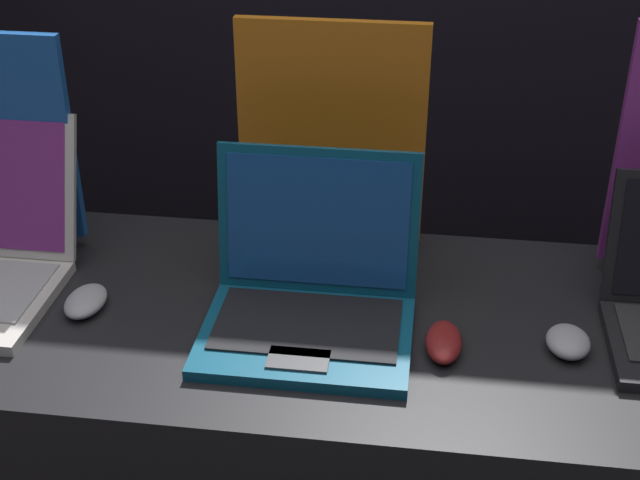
% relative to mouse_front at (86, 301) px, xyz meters
% --- Properties ---
extents(mouse_front, '(0.07, 0.11, 0.03)m').
position_rel_mouse_front_xyz_m(mouse_front, '(0.00, 0.00, 0.00)').
color(mouse_front, '#B2B2B7').
rests_on(mouse_front, display_counter).
extents(laptop_middle, '(0.35, 0.31, 0.28)m').
position_rel_mouse_front_xyz_m(laptop_middle, '(0.40, 0.01, 0.05)').
color(laptop_middle, '#0F5170').
rests_on(laptop_middle, display_counter).
extents(mouse_middle, '(0.06, 0.12, 0.03)m').
position_rel_mouse_front_xyz_m(mouse_middle, '(0.63, -0.04, 0.00)').
color(mouse_middle, maroon).
rests_on(mouse_middle, display_counter).
extents(promo_stand_middle, '(0.35, 0.07, 0.45)m').
position_rel_mouse_front_xyz_m(promo_stand_middle, '(0.40, 0.29, 0.20)').
color(promo_stand_middle, black).
rests_on(promo_stand_middle, display_counter).
extents(mouse_back, '(0.07, 0.09, 0.03)m').
position_rel_mouse_front_xyz_m(mouse_back, '(0.83, -0.01, 0.00)').
color(mouse_back, '#B2B2B7').
rests_on(mouse_back, display_counter).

